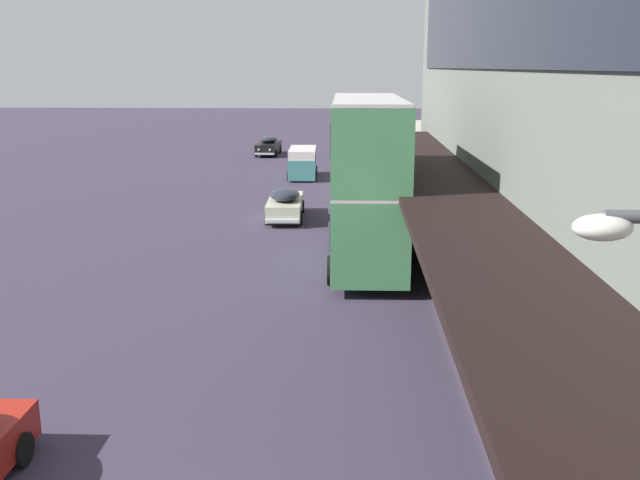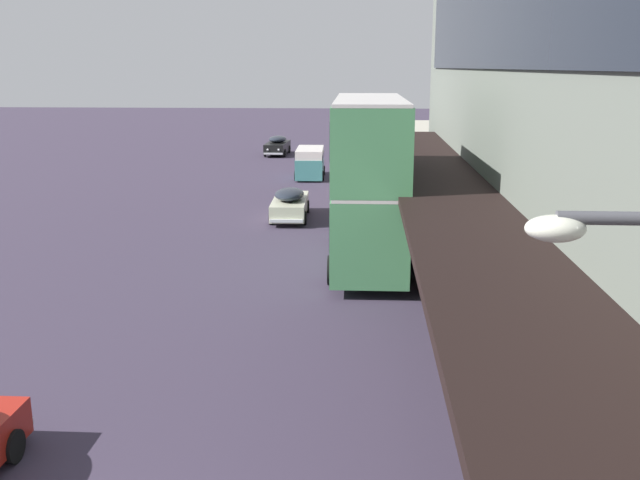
{
  "view_description": "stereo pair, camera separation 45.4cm",
  "coord_description": "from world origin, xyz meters",
  "px_view_note": "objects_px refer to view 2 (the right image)",
  "views": [
    {
      "loc": [
        3.28,
        -7.89,
        7.2
      ],
      "look_at": [
        2.34,
        14.74,
        1.68
      ],
      "focal_mm": 40.0,
      "sensor_mm": 36.0,
      "label": 1
    },
    {
      "loc": [
        3.74,
        -7.87,
        7.2
      ],
      "look_at": [
        2.34,
        14.74,
        1.68
      ],
      "focal_mm": 40.0,
      "sensor_mm": 36.0,
      "label": 2
    }
  ],
  "objects_px": {
    "vw_van": "(310,161)",
    "pedestrian_at_kerb": "(531,400)",
    "transit_bus_kerbside_rear": "(374,159)",
    "sedan_trailing_mid": "(290,203)",
    "sedan_oncoming_front": "(374,155)",
    "transit_bus_kerbside_front": "(369,176)",
    "sedan_oncoming_rear": "(277,145)"
  },
  "relations": [
    {
      "from": "sedan_trailing_mid",
      "to": "pedestrian_at_kerb",
      "type": "bearing_deg",
      "value": -72.56
    },
    {
      "from": "sedan_oncoming_front",
      "to": "sedan_trailing_mid",
      "type": "distance_m",
      "value": 19.99
    },
    {
      "from": "transit_bus_kerbside_rear",
      "to": "transit_bus_kerbside_front",
      "type": "bearing_deg",
      "value": -91.49
    },
    {
      "from": "transit_bus_kerbside_rear",
      "to": "sedan_trailing_mid",
      "type": "bearing_deg",
      "value": -117.69
    },
    {
      "from": "transit_bus_kerbside_front",
      "to": "pedestrian_at_kerb",
      "type": "bearing_deg",
      "value": -77.68
    },
    {
      "from": "sedan_oncoming_rear",
      "to": "sedan_trailing_mid",
      "type": "height_order",
      "value": "sedan_oncoming_rear"
    },
    {
      "from": "transit_bus_kerbside_rear",
      "to": "sedan_trailing_mid",
      "type": "distance_m",
      "value": 9.01
    },
    {
      "from": "transit_bus_kerbside_front",
      "to": "sedan_oncoming_front",
      "type": "xyz_separation_m",
      "value": [
        0.54,
        27.26,
        -2.52
      ]
    },
    {
      "from": "vw_van",
      "to": "transit_bus_kerbside_rear",
      "type": "bearing_deg",
      "value": -52.01
    },
    {
      "from": "transit_bus_kerbside_front",
      "to": "pedestrian_at_kerb",
      "type": "height_order",
      "value": "transit_bus_kerbside_front"
    },
    {
      "from": "transit_bus_kerbside_rear",
      "to": "sedan_oncoming_rear",
      "type": "height_order",
      "value": "transit_bus_kerbside_rear"
    },
    {
      "from": "sedan_oncoming_rear",
      "to": "pedestrian_at_kerb",
      "type": "xyz_separation_m",
      "value": [
        10.41,
        -47.04,
        0.4
      ]
    },
    {
      "from": "transit_bus_kerbside_rear",
      "to": "vw_van",
      "type": "relative_size",
      "value": 2.47
    },
    {
      "from": "transit_bus_kerbside_rear",
      "to": "vw_van",
      "type": "distance_m",
      "value": 6.81
    },
    {
      "from": "transit_bus_kerbside_rear",
      "to": "sedan_oncoming_front",
      "type": "bearing_deg",
      "value": 89.34
    },
    {
      "from": "sedan_oncoming_front",
      "to": "sedan_trailing_mid",
      "type": "relative_size",
      "value": 1.03
    },
    {
      "from": "vw_van",
      "to": "pedestrian_at_kerb",
      "type": "relative_size",
      "value": 2.48
    },
    {
      "from": "sedan_oncoming_front",
      "to": "sedan_trailing_mid",
      "type": "bearing_deg",
      "value": -102.37
    },
    {
      "from": "transit_bus_kerbside_front",
      "to": "vw_van",
      "type": "relative_size",
      "value": 2.04
    },
    {
      "from": "sedan_oncoming_front",
      "to": "vw_van",
      "type": "height_order",
      "value": "vw_van"
    },
    {
      "from": "pedestrian_at_kerb",
      "to": "transit_bus_kerbside_rear",
      "type": "bearing_deg",
      "value": 95.03
    },
    {
      "from": "transit_bus_kerbside_rear",
      "to": "sedan_trailing_mid",
      "type": "height_order",
      "value": "transit_bus_kerbside_rear"
    },
    {
      "from": "transit_bus_kerbside_front",
      "to": "transit_bus_kerbside_rear",
      "type": "height_order",
      "value": "transit_bus_kerbside_front"
    },
    {
      "from": "vw_van",
      "to": "pedestrian_at_kerb",
      "type": "height_order",
      "value": "pedestrian_at_kerb"
    },
    {
      "from": "transit_bus_kerbside_rear",
      "to": "sedan_oncoming_front",
      "type": "relative_size",
      "value": 2.31
    },
    {
      "from": "transit_bus_kerbside_rear",
      "to": "pedestrian_at_kerb",
      "type": "distance_m",
      "value": 29.44
    },
    {
      "from": "transit_bus_kerbside_rear",
      "to": "pedestrian_at_kerb",
      "type": "bearing_deg",
      "value": -84.97
    },
    {
      "from": "transit_bus_kerbside_front",
      "to": "vw_van",
      "type": "distance_m",
      "value": 21.41
    },
    {
      "from": "transit_bus_kerbside_front",
      "to": "sedan_oncoming_front",
      "type": "bearing_deg",
      "value": 88.86
    },
    {
      "from": "vw_van",
      "to": "pedestrian_at_kerb",
      "type": "xyz_separation_m",
      "value": [
        6.74,
        -34.64,
        0.08
      ]
    },
    {
      "from": "sedan_trailing_mid",
      "to": "vw_van",
      "type": "relative_size",
      "value": 1.04
    },
    {
      "from": "transit_bus_kerbside_front",
      "to": "sedan_trailing_mid",
      "type": "distance_m",
      "value": 8.96
    }
  ]
}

